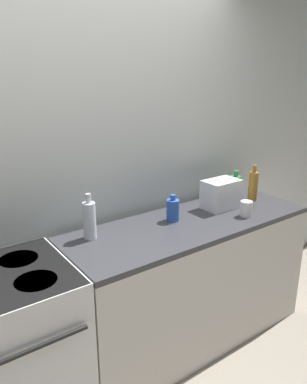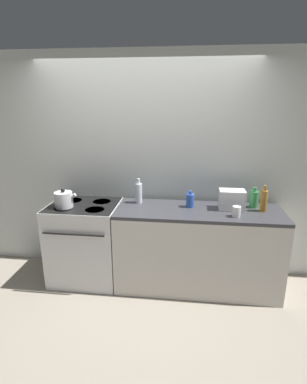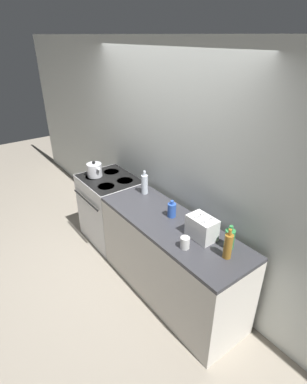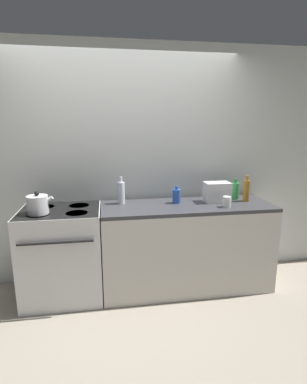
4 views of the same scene
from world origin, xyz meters
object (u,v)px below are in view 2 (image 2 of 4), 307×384
object	(u,v)px
cup_white	(236,212)
bottle_amber	(264,200)
toaster	(232,200)
bottle_blue	(190,200)
bottle_clear	(139,193)
bottle_green	(254,199)
stove	(86,241)
kettle	(64,200)

from	to	relation	value
cup_white	bottle_amber	bearing A→B (deg)	33.05
bottle_amber	toaster	bearing A→B (deg)	175.64
toaster	cup_white	bearing A→B (deg)	-84.45
bottle_blue	bottle_clear	distance (m)	0.59
bottle_green	bottle_clear	size ratio (longest dim) A/B	0.79
stove	cup_white	world-z (taller)	cup_white
kettle	bottle_clear	size ratio (longest dim) A/B	0.86
kettle	cup_white	world-z (taller)	kettle
kettle	bottle_blue	size ratio (longest dim) A/B	1.34
bottle_blue	bottle_clear	xyz separation A→B (m)	(-0.58, 0.07, 0.04)
cup_white	kettle	bearing A→B (deg)	178.09
toaster	bottle_amber	distance (m)	0.33
stove	bottle_amber	distance (m)	2.05
toaster	stove	bearing A→B (deg)	-178.10
stove	kettle	xyz separation A→B (m)	(-0.18, -0.11, 0.54)
stove	bottle_green	distance (m)	1.97
bottle_blue	bottle_amber	size ratio (longest dim) A/B	0.65
bottle_amber	cup_white	distance (m)	0.37
toaster	bottle_green	distance (m)	0.27
stove	bottle_clear	distance (m)	0.85
bottle_amber	bottle_clear	bearing A→B (deg)	175.25
stove	kettle	size ratio (longest dim) A/B	3.78
bottle_clear	bottle_amber	size ratio (longest dim) A/B	1.01
stove	bottle_clear	bearing A→B (deg)	13.05
bottle_green	cup_white	xyz separation A→B (m)	(-0.23, -0.31, -0.04)
bottle_green	cup_white	world-z (taller)	bottle_green
bottle_blue	stove	bearing A→B (deg)	-176.69
toaster	bottle_clear	bearing A→B (deg)	175.13
bottle_blue	bottle_green	bearing A→B (deg)	6.05
bottle_green	stove	bearing A→B (deg)	-175.69
bottle_clear	bottle_amber	bearing A→B (deg)	-4.75
bottle_green	bottle_blue	bearing A→B (deg)	-173.95
bottle_amber	cup_white	world-z (taller)	bottle_amber
kettle	bottle_amber	size ratio (longest dim) A/B	0.87
stove	bottle_clear	world-z (taller)	bottle_clear
cup_white	bottle_clear	bearing A→B (deg)	163.49
toaster	cup_white	xyz separation A→B (m)	(0.02, -0.22, -0.05)
bottle_green	bottle_amber	bearing A→B (deg)	-55.78
bottle_clear	bottle_blue	bearing A→B (deg)	-7.11
stove	cup_white	bearing A→B (deg)	-5.81
toaster	bottle_blue	world-z (taller)	toaster
cup_white	bottle_green	bearing A→B (deg)	53.77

